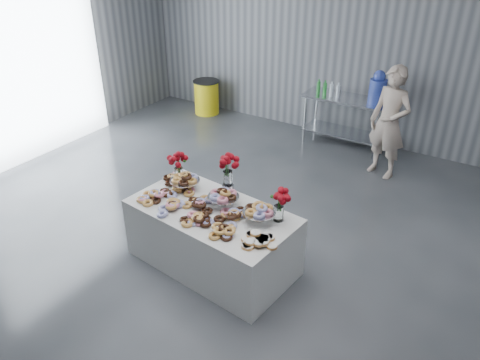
% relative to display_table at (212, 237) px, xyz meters
% --- Properties ---
extents(ground, '(9.00, 9.00, 0.00)m').
position_rel_display_table_xyz_m(ground, '(-0.30, -0.14, -0.38)').
color(ground, '#33353A').
rests_on(ground, ground).
extents(room_walls, '(8.04, 9.04, 4.02)m').
position_rel_display_table_xyz_m(room_walls, '(-0.57, -0.07, 2.26)').
color(room_walls, slate).
rests_on(room_walls, ground).
extents(display_table, '(2.00, 1.20, 0.75)m').
position_rel_display_table_xyz_m(display_table, '(0.00, 0.00, 0.00)').
color(display_table, silver).
rests_on(display_table, ground).
extents(prep_table, '(1.50, 0.60, 0.90)m').
position_rel_display_table_xyz_m(prep_table, '(0.06, 3.96, 0.24)').
color(prep_table, silver).
rests_on(prep_table, ground).
extents(donut_mounds, '(1.88, 0.99, 0.09)m').
position_rel_display_table_xyz_m(donut_mounds, '(0.00, -0.05, 0.42)').
color(donut_mounds, '#C28D47').
rests_on(donut_mounds, display_table).
extents(cake_stand_left, '(0.36, 0.36, 0.17)m').
position_rel_display_table_xyz_m(cake_stand_left, '(-0.53, 0.21, 0.52)').
color(cake_stand_left, silver).
rests_on(cake_stand_left, display_table).
extents(cake_stand_mid, '(0.36, 0.36, 0.17)m').
position_rel_display_table_xyz_m(cake_stand_mid, '(0.07, 0.14, 0.52)').
color(cake_stand_mid, silver).
rests_on(cake_stand_mid, display_table).
extents(cake_stand_right, '(0.36, 0.36, 0.17)m').
position_rel_display_table_xyz_m(cake_stand_right, '(0.56, 0.09, 0.52)').
color(cake_stand_right, silver).
rests_on(cake_stand_right, display_table).
extents(danish_pile, '(0.48, 0.48, 0.11)m').
position_rel_display_table_xyz_m(danish_pile, '(0.73, -0.23, 0.43)').
color(danish_pile, white).
rests_on(danish_pile, display_table).
extents(bouquet_left, '(0.26, 0.26, 0.42)m').
position_rel_display_table_xyz_m(bouquet_left, '(-0.72, 0.33, 0.67)').
color(bouquet_left, white).
rests_on(bouquet_left, display_table).
extents(bouquet_right, '(0.26, 0.26, 0.42)m').
position_rel_display_table_xyz_m(bouquet_right, '(0.73, 0.22, 0.67)').
color(bouquet_right, white).
rests_on(bouquet_right, display_table).
extents(bouquet_center, '(0.26, 0.26, 0.57)m').
position_rel_display_table_xyz_m(bouquet_center, '(-0.01, 0.35, 0.75)').
color(bouquet_center, silver).
rests_on(bouquet_center, display_table).
extents(water_jug, '(0.28, 0.28, 0.55)m').
position_rel_display_table_xyz_m(water_jug, '(0.56, 3.96, 0.77)').
color(water_jug, blue).
rests_on(water_jug, prep_table).
extents(drink_bottles, '(0.54, 0.08, 0.27)m').
position_rel_display_table_xyz_m(drink_bottles, '(-0.26, 3.86, 0.66)').
color(drink_bottles, '#268C33').
rests_on(drink_bottles, prep_table).
extents(person, '(0.74, 0.59, 1.75)m').
position_rel_display_table_xyz_m(person, '(1.00, 3.28, 0.50)').
color(person, '#CC8C93').
rests_on(person, ground).
extents(trash_barrel, '(0.54, 0.54, 0.70)m').
position_rel_display_table_xyz_m(trash_barrel, '(-2.94, 3.96, -0.03)').
color(trash_barrel, yellow).
rests_on(trash_barrel, ground).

